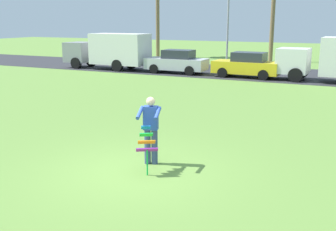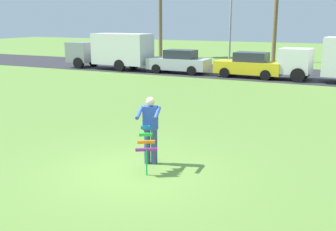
% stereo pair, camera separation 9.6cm
% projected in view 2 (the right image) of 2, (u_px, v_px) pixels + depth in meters
% --- Properties ---
extents(ground_plane, '(120.00, 120.00, 0.00)m').
position_uv_depth(ground_plane, '(135.00, 171.00, 9.95)').
color(ground_plane, olive).
extents(road_strip, '(120.00, 8.00, 0.01)m').
position_uv_depth(road_strip, '(286.00, 75.00, 27.31)').
color(road_strip, '#2D2D33').
rests_on(road_strip, ground).
extents(person_kite_flyer, '(0.68, 0.75, 1.73)m').
position_uv_depth(person_kite_flyer, '(150.00, 128.00, 10.23)').
color(person_kite_flyer, '#384772').
rests_on(person_kite_flyer, ground).
extents(kite_held, '(0.64, 0.73, 1.10)m').
position_uv_depth(kite_held, '(146.00, 143.00, 9.67)').
color(kite_held, blue).
rests_on(kite_held, ground).
extents(parked_truck_grey_van, '(6.75, 2.23, 2.62)m').
position_uv_depth(parked_truck_grey_van, '(113.00, 50.00, 30.08)').
color(parked_truck_grey_van, gray).
rests_on(parked_truck_grey_van, ground).
extents(parked_car_silver, '(4.22, 1.88, 1.60)m').
position_uv_depth(parked_car_silver, '(179.00, 62.00, 27.94)').
color(parked_car_silver, silver).
rests_on(parked_car_silver, ground).
extents(parked_car_yellow, '(4.25, 1.93, 1.60)m').
position_uv_depth(parked_car_yellow, '(249.00, 65.00, 25.85)').
color(parked_car_yellow, yellow).
rests_on(parked_car_yellow, ground).
extents(streetlight_pole, '(0.24, 1.65, 7.00)m').
position_uv_depth(streetlight_pole, '(231.00, 15.00, 33.14)').
color(streetlight_pole, '#9E9EA3').
rests_on(streetlight_pole, ground).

